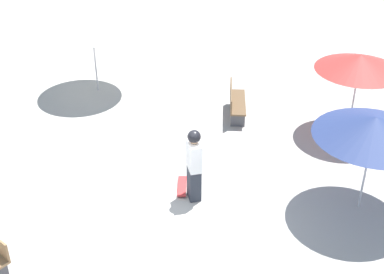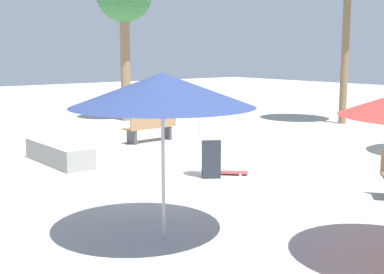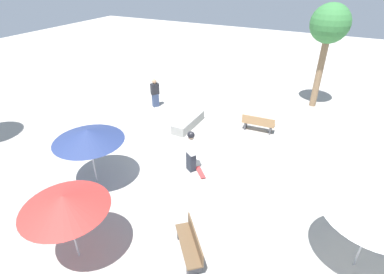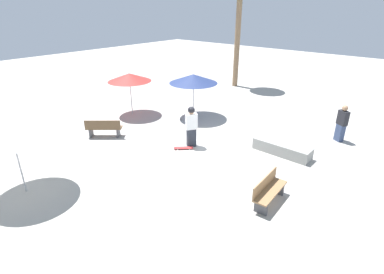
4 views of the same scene
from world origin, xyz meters
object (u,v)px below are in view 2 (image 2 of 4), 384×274
(skateboard, at_px, (229,172))
(shade_umbrella_navy, at_px, (162,90))
(bench_far, at_px, (151,127))
(concrete_ledge, at_px, (59,153))
(skater_main, at_px, (211,132))

(skateboard, relative_size, shade_umbrella_navy, 0.29)
(bench_far, bearing_deg, shade_umbrella_navy, -126.58)
(concrete_ledge, bearing_deg, shade_umbrella_navy, 79.31)
(skateboard, relative_size, concrete_ledge, 0.31)
(shade_umbrella_navy, bearing_deg, skater_main, -141.09)
(skater_main, relative_size, skateboard, 2.46)
(skateboard, bearing_deg, shade_umbrella_navy, -98.78)
(skateboard, xyz_separation_m, shade_umbrella_navy, (3.33, 2.27, 2.00))
(skater_main, distance_m, skateboard, 1.00)
(skater_main, bearing_deg, shade_umbrella_navy, -108.44)
(skateboard, distance_m, shade_umbrella_navy, 4.50)
(concrete_ledge, distance_m, shade_umbrella_navy, 5.97)
(skater_main, bearing_deg, concrete_ledge, 151.85)
(skateboard, relative_size, bench_far, 0.44)
(concrete_ledge, bearing_deg, bench_far, -161.64)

